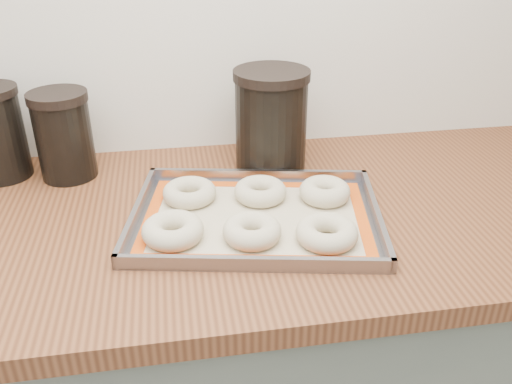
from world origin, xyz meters
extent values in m
cube|color=brown|center=(0.00, 1.68, 0.88)|extent=(3.06, 0.68, 0.04)
cube|color=gray|center=(0.16, 1.63, 0.90)|extent=(0.51, 0.41, 0.00)
cube|color=gray|center=(0.19, 1.79, 0.91)|extent=(0.45, 0.10, 0.02)
cube|color=gray|center=(0.13, 1.47, 0.91)|extent=(0.45, 0.10, 0.02)
cube|color=gray|center=(-0.06, 1.67, 0.91)|extent=(0.07, 0.33, 0.02)
cube|color=gray|center=(0.38, 1.59, 0.91)|extent=(0.07, 0.33, 0.02)
cube|color=#C6B793|center=(0.16, 1.63, 0.90)|extent=(0.47, 0.36, 0.00)
cube|color=#CE490D|center=(0.18, 1.76, 0.91)|extent=(0.42, 0.10, 0.00)
cube|color=#CE490D|center=(0.13, 1.50, 0.91)|extent=(0.42, 0.10, 0.00)
cube|color=#CE490D|center=(-0.04, 1.67, 0.91)|extent=(0.07, 0.25, 0.00)
cube|color=#CE490D|center=(0.35, 1.59, 0.91)|extent=(0.07, 0.25, 0.00)
torus|color=beige|center=(0.00, 1.58, 0.92)|extent=(0.13, 0.13, 0.04)
torus|color=beige|center=(0.14, 1.56, 0.92)|extent=(0.12, 0.12, 0.04)
torus|color=beige|center=(0.26, 1.53, 0.92)|extent=(0.11, 0.11, 0.04)
torus|color=beige|center=(0.04, 1.72, 0.92)|extent=(0.14, 0.14, 0.03)
torus|color=beige|center=(0.18, 1.70, 0.92)|extent=(0.12, 0.12, 0.03)
torus|color=beige|center=(0.30, 1.68, 0.92)|extent=(0.10, 0.10, 0.04)
cylinder|color=black|center=(-0.21, 1.88, 0.98)|extent=(0.12, 0.12, 0.17)
cylinder|color=black|center=(-0.21, 1.88, 1.08)|extent=(0.12, 0.12, 0.02)
cylinder|color=black|center=(0.23, 1.86, 1.00)|extent=(0.16, 0.16, 0.20)
cylinder|color=black|center=(0.23, 1.86, 1.11)|extent=(0.16, 0.16, 0.02)
camera|label=1|loc=(0.01, 0.77, 1.43)|focal=38.00mm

